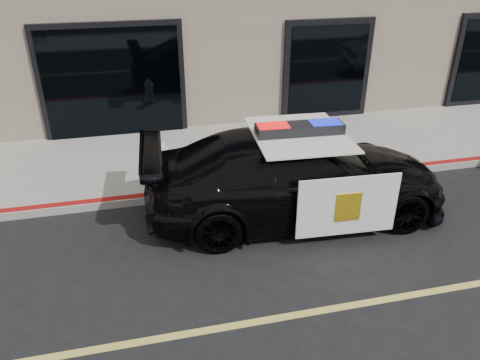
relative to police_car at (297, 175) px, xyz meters
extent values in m
plane|color=black|center=(-2.15, -2.53, -0.80)|extent=(120.00, 120.00, 0.00)
cube|color=gray|center=(-2.15, 2.72, -0.72)|extent=(60.00, 3.50, 0.15)
imported|color=black|center=(0.00, 0.00, -0.01)|extent=(2.81, 5.67, 1.58)
cube|color=white|center=(0.46, -1.16, -0.04)|extent=(1.68, 0.13, 1.05)
cube|color=white|center=(0.58, 1.10, -0.04)|extent=(1.68, 0.13, 1.05)
cube|color=white|center=(0.00, 0.00, 0.79)|extent=(1.68, 1.98, 0.03)
cube|color=gold|center=(0.46, -1.19, -0.04)|extent=(0.42, 0.04, 0.50)
cube|color=black|center=(0.00, 0.00, 0.88)|extent=(1.53, 0.48, 0.18)
cube|color=red|center=(-0.46, 0.03, 0.90)|extent=(0.54, 0.37, 0.17)
cube|color=#0C19CC|center=(0.46, -0.03, 0.90)|extent=(0.54, 0.37, 0.17)
cylinder|color=beige|center=(-2.24, 1.93, -0.61)|extent=(0.32, 0.32, 0.07)
cylinder|color=beige|center=(-2.24, 1.93, -0.35)|extent=(0.23, 0.23, 0.45)
cylinder|color=beige|center=(-2.24, 1.93, -0.11)|extent=(0.28, 0.28, 0.05)
sphere|color=beige|center=(-2.24, 1.93, -0.06)|extent=(0.20, 0.20, 0.20)
cylinder|color=beige|center=(-2.24, 1.93, 0.03)|extent=(0.06, 0.06, 0.06)
cylinder|color=beige|center=(-2.24, 2.08, -0.29)|extent=(0.12, 0.11, 0.12)
cylinder|color=beige|center=(-2.24, 1.78, -0.29)|extent=(0.12, 0.11, 0.12)
cylinder|color=beige|center=(-2.24, 1.75, -0.35)|extent=(0.15, 0.12, 0.15)
camera|label=1|loc=(-2.69, -7.02, 3.82)|focal=35.00mm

